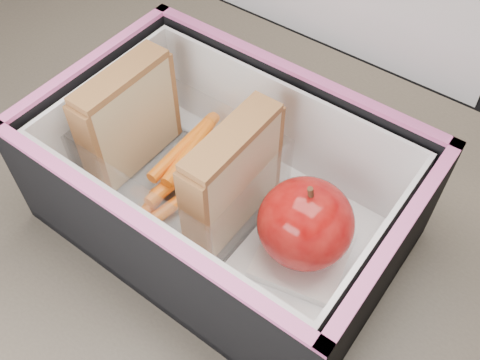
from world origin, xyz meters
name	(u,v)px	position (x,y,z in m)	size (l,w,h in m)	color
kitchen_table	(211,261)	(0.00, 0.00, 0.66)	(1.20, 0.80, 0.75)	brown
lunch_bag	(227,175)	(0.02, 0.01, 0.82)	(0.32, 0.27, 0.32)	black
plastic_tub	(181,164)	(-0.03, 0.00, 0.80)	(0.17, 0.12, 0.07)	white
sandwich_left	(129,119)	(-0.10, 0.00, 0.82)	(0.03, 0.10, 0.11)	tan
sandwich_right	(233,179)	(0.03, 0.00, 0.82)	(0.03, 0.10, 0.11)	tan
carrot_sticks	(186,168)	(-0.04, 0.01, 0.78)	(0.05, 0.13, 0.03)	orange
paper_napkin	(303,254)	(0.10, 0.01, 0.77)	(0.08, 0.08, 0.01)	white
red_apple	(306,223)	(0.10, 0.01, 0.81)	(0.10, 0.10, 0.09)	#7E0002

